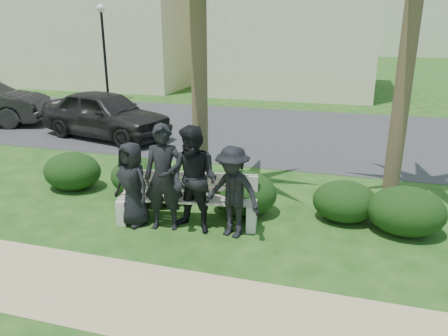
{
  "coord_description": "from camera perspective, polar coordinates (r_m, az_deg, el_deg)",
  "views": [
    {
      "loc": [
        2.13,
        -6.25,
        3.46
      ],
      "look_at": [
        -0.02,
        1.0,
        0.96
      ],
      "focal_mm": 35.0,
      "sensor_mm": 36.0,
      "label": 1
    }
  ],
  "objects": [
    {
      "name": "street_lamp",
      "position": [
        21.38,
        -15.51,
        16.33
      ],
      "size": [
        0.36,
        0.36,
        4.29
      ],
      "color": "black",
      "rests_on": "ground"
    },
    {
      "name": "man_c",
      "position": [
        7.42,
        -3.93,
        -1.6
      ],
      "size": [
        1.04,
        0.89,
        1.87
      ],
      "primitive_type": "imported",
      "rotation": [
        0.0,
        0.0,
        -0.21
      ],
      "color": "black",
      "rests_on": "ground"
    },
    {
      "name": "hedge_f",
      "position": [
        8.14,
        22.72,
        -5.06
      ],
      "size": [
        1.31,
        1.08,
        0.85
      ],
      "primitive_type": "ellipsoid",
      "color": "black",
      "rests_on": "ground"
    },
    {
      "name": "hedge_e",
      "position": [
        8.32,
        15.51,
        -4.1
      ],
      "size": [
        1.17,
        0.97,
        0.76
      ],
      "primitive_type": "ellipsoid",
      "color": "black",
      "rests_on": "ground"
    },
    {
      "name": "park_bench",
      "position": [
        7.93,
        -4.69,
        -4.46
      ],
      "size": [
        2.59,
        0.96,
        0.87
      ],
      "rotation": [
        0.0,
        0.0,
        0.16
      ],
      "color": "gray",
      "rests_on": "ground"
    },
    {
      "name": "stucco_bldg_right",
      "position": [
        24.45,
        9.66,
        18.58
      ],
      "size": [
        8.4,
        8.4,
        7.3
      ],
      "color": "beige",
      "rests_on": "ground"
    },
    {
      "name": "stucco_bldg_left",
      "position": [
        28.06,
        -14.46,
        18.22
      ],
      "size": [
        10.4,
        8.4,
        7.3
      ],
      "color": "beige",
      "rests_on": "ground"
    },
    {
      "name": "ground",
      "position": [
        7.45,
        -2.06,
        -9.35
      ],
      "size": [
        160.0,
        160.0,
        0.0
      ],
      "primitive_type": "plane",
      "color": "#163F12",
      "rests_on": "ground"
    },
    {
      "name": "asphalt_street",
      "position": [
        14.82,
        7.81,
        4.66
      ],
      "size": [
        160.0,
        8.0,
        0.01
      ],
      "primitive_type": "cube",
      "color": "#2D2D30",
      "rests_on": "ground"
    },
    {
      "name": "hedge_a",
      "position": [
        10.1,
        -19.22,
        -0.26
      ],
      "size": [
        1.28,
        1.05,
        0.83
      ],
      "primitive_type": "ellipsoid",
      "color": "black",
      "rests_on": "ground"
    },
    {
      "name": "hedge_c",
      "position": [
        8.89,
        -9.0,
        -2.28
      ],
      "size": [
        1.11,
        0.92,
        0.73
      ],
      "primitive_type": "ellipsoid",
      "color": "black",
      "rests_on": "ground"
    },
    {
      "name": "man_b",
      "position": [
        7.58,
        -7.85,
        -1.25
      ],
      "size": [
        0.77,
        0.6,
        1.88
      ],
      "primitive_type": "imported",
      "rotation": [
        0.0,
        0.0,
        0.24
      ],
      "color": "black",
      "rests_on": "ground"
    },
    {
      "name": "hedge_d",
      "position": [
        8.31,
        2.48,
        -3.1
      ],
      "size": [
        1.3,
        1.08,
        0.85
      ],
      "primitive_type": "ellipsoid",
      "color": "black",
      "rests_on": "ground"
    },
    {
      "name": "car_a",
      "position": [
        14.34,
        -15.25,
        6.8
      ],
      "size": [
        4.68,
        2.74,
        1.5
      ],
      "primitive_type": "imported",
      "rotation": [
        0.0,
        0.0,
        1.34
      ],
      "color": "black",
      "rests_on": "ground"
    },
    {
      "name": "man_d",
      "position": [
        7.28,
        1.14,
        -3.18
      ],
      "size": [
        1.15,
        0.85,
        1.59
      ],
      "primitive_type": "imported",
      "rotation": [
        0.0,
        0.0,
        -0.28
      ],
      "color": "black",
      "rests_on": "ground"
    },
    {
      "name": "man_a",
      "position": [
        7.88,
        -11.89,
        -2.09
      ],
      "size": [
        0.87,
        0.71,
        1.53
      ],
      "primitive_type": "imported",
      "rotation": [
        0.0,
        0.0,
        -0.35
      ],
      "color": "black",
      "rests_on": "ground"
    },
    {
      "name": "hedge_b",
      "position": [
        9.42,
        -11.04,
        -0.96
      ],
      "size": [
        1.23,
        1.02,
        0.8
      ],
      "primitive_type": "ellipsoid",
      "color": "black",
      "rests_on": "ground"
    },
    {
      "name": "footpath",
      "position": [
        6.02,
        -7.73,
        -16.93
      ],
      "size": [
        30.0,
        1.6,
        0.01
      ],
      "primitive_type": "cube",
      "color": "tan",
      "rests_on": "ground"
    }
  ]
}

